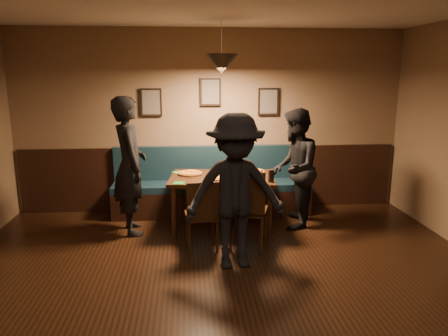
# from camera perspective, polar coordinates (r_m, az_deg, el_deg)

# --- Properties ---
(wall_back) EXTENTS (6.00, 0.00, 6.00)m
(wall_back) POSITION_cam_1_polar(r_m,az_deg,el_deg) (6.63, -1.83, 6.30)
(wall_back) COLOR #8C704F
(wall_back) RESTS_ON ground
(wainscot) EXTENTS (5.88, 0.06, 1.00)m
(wainscot) POSITION_cam_1_polar(r_m,az_deg,el_deg) (6.76, -1.76, -1.32)
(wainscot) COLOR black
(wainscot) RESTS_ON ground
(booth_bench) EXTENTS (3.00, 0.60, 1.00)m
(booth_bench) POSITION_cam_1_polar(r_m,az_deg,el_deg) (6.50, -1.63, -1.90)
(booth_bench) COLOR #0F232D
(booth_bench) RESTS_ON ground
(picture_left) EXTENTS (0.32, 0.04, 0.42)m
(picture_left) POSITION_cam_1_polar(r_m,az_deg,el_deg) (6.59, -9.77, 8.71)
(picture_left) COLOR black
(picture_left) RESTS_ON wall_back
(picture_center) EXTENTS (0.32, 0.04, 0.42)m
(picture_center) POSITION_cam_1_polar(r_m,az_deg,el_deg) (6.57, -1.84, 10.18)
(picture_center) COLOR black
(picture_center) RESTS_ON wall_back
(picture_right) EXTENTS (0.32, 0.04, 0.42)m
(picture_right) POSITION_cam_1_polar(r_m,az_deg,el_deg) (6.68, 5.99, 8.87)
(picture_right) COLOR black
(picture_right) RESTS_ON wall_back
(pendant_lamp) EXTENTS (0.44, 0.44, 0.25)m
(pendant_lamp) POSITION_cam_1_polar(r_m,az_deg,el_deg) (5.63, -0.31, 13.83)
(pendant_lamp) COLOR black
(pendant_lamp) RESTS_ON ceiling
(dining_table) EXTENTS (1.48, 1.03, 0.75)m
(dining_table) POSITION_cam_1_polar(r_m,az_deg,el_deg) (5.90, -0.29, -4.70)
(dining_table) COLOR black
(dining_table) RESTS_ON floor
(chair_near_left) EXTENTS (0.43, 0.43, 0.89)m
(chair_near_left) POSITION_cam_1_polar(r_m,az_deg,el_deg) (5.25, -3.04, -6.15)
(chair_near_left) COLOR black
(chair_near_left) RESTS_ON floor
(chair_near_right) EXTENTS (0.56, 0.56, 1.01)m
(chair_near_right) POSITION_cam_1_polar(r_m,az_deg,el_deg) (5.26, 3.32, -5.38)
(chair_near_right) COLOR black
(chair_near_right) RESTS_ON floor
(diner_left) EXTENTS (0.60, 0.77, 1.85)m
(diner_left) POSITION_cam_1_polar(r_m,az_deg,el_deg) (5.78, -12.57, 0.27)
(diner_left) COLOR black
(diner_left) RESTS_ON floor
(diner_right) EXTENTS (0.85, 0.97, 1.67)m
(diner_right) POSITION_cam_1_polar(r_m,az_deg,el_deg) (5.97, 9.44, -0.10)
(diner_right) COLOR black
(diner_right) RESTS_ON floor
(diner_front) EXTENTS (1.17, 0.75, 1.73)m
(diner_front) POSITION_cam_1_polar(r_m,az_deg,el_deg) (4.64, 1.56, -3.25)
(diner_front) COLOR black
(diner_front) RESTS_ON floor
(pizza_a) EXTENTS (0.35, 0.35, 0.04)m
(pizza_a) POSITION_cam_1_polar(r_m,az_deg,el_deg) (5.92, -4.60, -0.69)
(pizza_a) COLOR #C76E25
(pizza_a) RESTS_ON dining_table
(pizza_b) EXTENTS (0.32, 0.32, 0.04)m
(pizza_b) POSITION_cam_1_polar(r_m,az_deg,el_deg) (5.64, -0.20, -1.34)
(pizza_b) COLOR #CD6B26
(pizza_b) RESTS_ON dining_table
(pizza_c) EXTENTS (0.37, 0.37, 0.04)m
(pizza_c) POSITION_cam_1_polar(r_m,az_deg,el_deg) (6.03, 3.92, -0.45)
(pizza_c) COLOR #CE6626
(pizza_c) RESTS_ON dining_table
(soda_glass) EXTENTS (0.10, 0.10, 0.17)m
(soda_glass) POSITION_cam_1_polar(r_m,az_deg,el_deg) (5.52, 6.35, -1.04)
(soda_glass) COLOR black
(soda_glass) RESTS_ON dining_table
(tabasco_bottle) EXTENTS (0.03, 0.03, 0.11)m
(tabasco_bottle) POSITION_cam_1_polar(r_m,az_deg,el_deg) (5.76, 5.09, -0.69)
(tabasco_bottle) COLOR #890504
(tabasco_bottle) RESTS_ON dining_table
(napkin_a) EXTENTS (0.19, 0.19, 0.01)m
(napkin_a) POSITION_cam_1_polar(r_m,az_deg,el_deg) (6.06, -6.20, -0.58)
(napkin_a) COLOR #217E2C
(napkin_a) RESTS_ON dining_table
(napkin_b) EXTENTS (0.16, 0.16, 0.01)m
(napkin_b) POSITION_cam_1_polar(r_m,az_deg,el_deg) (5.48, -6.06, -2.01)
(napkin_b) COLOR #1E7324
(napkin_b) RESTS_ON dining_table
(cutlery_set) EXTENTS (0.20, 0.05, 0.00)m
(cutlery_set) POSITION_cam_1_polar(r_m,az_deg,el_deg) (5.44, -0.80, -2.06)
(cutlery_set) COLOR #B8B8BD
(cutlery_set) RESTS_ON dining_table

